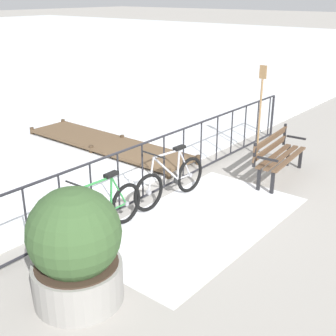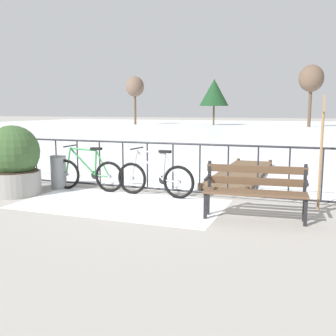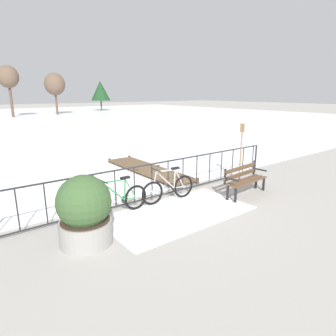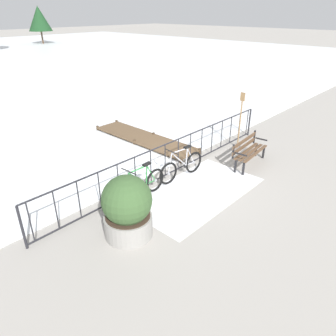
# 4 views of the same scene
# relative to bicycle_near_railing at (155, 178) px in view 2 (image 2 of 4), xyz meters

# --- Properties ---
(ground_plane) EXTENTS (160.00, 160.00, 0.00)m
(ground_plane) POSITION_rel_bicycle_near_railing_xyz_m (-0.03, 0.36, -0.37)
(ground_plane) COLOR #9E9991
(frozen_pond) EXTENTS (80.00, 56.00, 0.03)m
(frozen_pond) POSITION_rel_bicycle_near_railing_xyz_m (-0.03, 28.76, -0.35)
(frozen_pond) COLOR white
(frozen_pond) RESTS_ON ground
(snow_patch) EXTENTS (3.79, 2.03, 0.01)m
(snow_patch) POSITION_rel_bicycle_near_railing_xyz_m (-0.34, -0.84, -0.36)
(snow_patch) COLOR white
(snow_patch) RESTS_ON ground
(railing_fence) EXTENTS (9.06, 0.06, 1.07)m
(railing_fence) POSITION_rel_bicycle_near_railing_xyz_m (-0.03, 0.36, 0.19)
(railing_fence) COLOR #232328
(railing_fence) RESTS_ON ground
(bicycle_near_railing) EXTENTS (1.71, 0.52, 0.97)m
(bicycle_near_railing) POSITION_rel_bicycle_near_railing_xyz_m (0.00, 0.00, 0.00)
(bicycle_near_railing) COLOR black
(bicycle_near_railing) RESTS_ON ground
(bicycle_second) EXTENTS (1.71, 0.52, 0.97)m
(bicycle_second) POSITION_rel_bicycle_near_railing_xyz_m (-1.58, 0.02, 0.00)
(bicycle_second) COLOR black
(bicycle_second) RESTS_ON ground
(park_bench) EXTENTS (1.64, 0.62, 0.89)m
(park_bench) POSITION_rel_bicycle_near_railing_xyz_m (2.12, -0.95, 0.14)
(park_bench) COLOR brown
(park_bench) RESTS_ON ground
(planter_with_shrub) EXTENTS (1.08, 1.08, 1.43)m
(planter_with_shrub) POSITION_rel_bicycle_near_railing_xyz_m (-2.78, -0.85, 0.32)
(planter_with_shrub) COLOR gray
(planter_with_shrub) RESTS_ON ground
(trash_bin) EXTENTS (0.35, 0.35, 0.73)m
(trash_bin) POSITION_rel_bicycle_near_railing_xyz_m (-2.32, 0.00, 0.00)
(trash_bin) COLOR gray
(trash_bin) RESTS_ON ground
(oar_upright) EXTENTS (0.04, 0.16, 1.98)m
(oar_upright) POSITION_rel_bicycle_near_railing_xyz_m (3.09, -0.01, 0.77)
(oar_upright) COLOR #937047
(oar_upright) RESTS_ON ground
(wooden_dock) EXTENTS (1.10, 4.59, 0.20)m
(wooden_dock) POSITION_rel_bicycle_near_railing_xyz_m (1.25, 2.90, -0.25)
(wooden_dock) COLOR brown
(wooden_dock) RESTS_ON ground
(tree_west_mid) EXTENTS (3.30, 3.30, 5.17)m
(tree_west_mid) POSITION_rel_bicycle_near_railing_xyz_m (-7.75, 36.49, 3.31)
(tree_west_mid) COLOR brown
(tree_west_mid) RESTS_ON ground
(tree_centre) EXTENTS (2.42, 2.42, 6.18)m
(tree_centre) POSITION_rel_bicycle_near_railing_xyz_m (2.51, 34.88, 4.41)
(tree_centre) COLOR brown
(tree_centre) RESTS_ON ground
(tree_far_east) EXTENTS (2.16, 2.16, 5.67)m
(tree_far_east) POSITION_rel_bicycle_near_railing_xyz_m (-17.13, 35.52, 4.05)
(tree_far_east) COLOR brown
(tree_far_east) RESTS_ON ground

